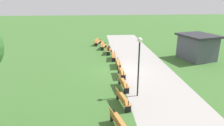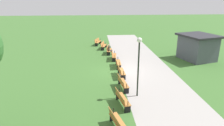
# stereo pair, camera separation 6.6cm
# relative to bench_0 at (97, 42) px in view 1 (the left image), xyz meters

# --- Properties ---
(ground_plane) EXTENTS (120.00, 120.00, 0.00)m
(ground_plane) POSITION_rel_bench_0_xyz_m (10.68, 1.85, -0.47)
(ground_plane) COLOR #3D6B2D
(path_paving) EXTENTS (36.13, 4.92, 0.01)m
(path_paving) POSITION_rel_bench_0_xyz_m (10.68, 4.18, -0.47)
(path_paving) COLOR #A39E99
(path_paving) RESTS_ON ground
(bench_0) EXTENTS (1.86, 1.03, 0.89)m
(bench_0) POSITION_rel_bench_0_xyz_m (0.00, 0.00, 0.00)
(bench_0) COLOR #B27538
(bench_0) RESTS_ON ground
(bench_1) EXTENTS (1.87, 0.92, 0.89)m
(bench_1) POSITION_rel_bench_0_xyz_m (2.31, 0.70, 0.00)
(bench_1) COLOR #B27538
(bench_1) RESTS_ON ground
(bench_2) EXTENTS (1.86, 0.80, 0.89)m
(bench_2) POSITION_rel_bench_0_xyz_m (4.67, 1.23, 0.00)
(bench_2) COLOR #B27538
(bench_2) RESTS_ON ground
(bench_3) EXTENTS (1.85, 0.67, 0.89)m
(bench_3) POSITION_rel_bench_0_xyz_m (7.06, 1.58, 0.00)
(bench_3) COLOR #B27538
(bench_3) RESTS_ON ground
(bench_4) EXTENTS (1.82, 0.54, 0.89)m
(bench_4) POSITION_rel_bench_0_xyz_m (9.47, 1.76, 0.00)
(bench_4) COLOR #B27538
(bench_4) RESTS_ON ground
(bench_5) EXTENTS (1.82, 0.54, 0.89)m
(bench_5) POSITION_rel_bench_0_xyz_m (11.89, 1.76, 0.00)
(bench_5) COLOR #B27538
(bench_5) RESTS_ON ground
(bench_6) EXTENTS (1.85, 0.67, 0.89)m
(bench_6) POSITION_rel_bench_0_xyz_m (14.30, 1.58, 0.00)
(bench_6) COLOR #B27538
(bench_6) RESTS_ON ground
(bench_7) EXTENTS (1.86, 0.80, 0.89)m
(bench_7) POSITION_rel_bench_0_xyz_m (16.69, 1.23, 0.00)
(bench_7) COLOR #B27538
(bench_7) RESTS_ON ground
(bench_8) EXTENTS (1.87, 0.92, 0.89)m
(bench_8) POSITION_rel_bench_0_xyz_m (19.05, 0.70, 0.00)
(bench_8) COLOR #B27538
(bench_8) RESTS_ON ground
(person_seated) EXTENTS (0.39, 0.56, 1.20)m
(person_seated) POSITION_rel_bench_0_xyz_m (4.99, 1.31, 0.16)
(person_seated) COLOR #4C4238
(person_seated) RESTS_ON ground
(lamp_post) EXTENTS (0.32, 0.32, 4.01)m
(lamp_post) POSITION_rel_bench_0_xyz_m (15.49, 2.44, 2.32)
(lamp_post) COLOR black
(lamp_post) RESTS_ON ground
(kiosk) EXTENTS (4.43, 4.16, 2.69)m
(kiosk) POSITION_rel_bench_0_xyz_m (7.76, 10.46, 0.90)
(kiosk) COLOR #4C515B
(kiosk) RESTS_ON ground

